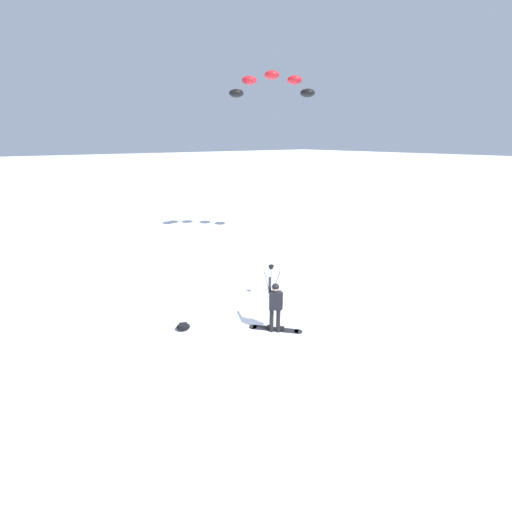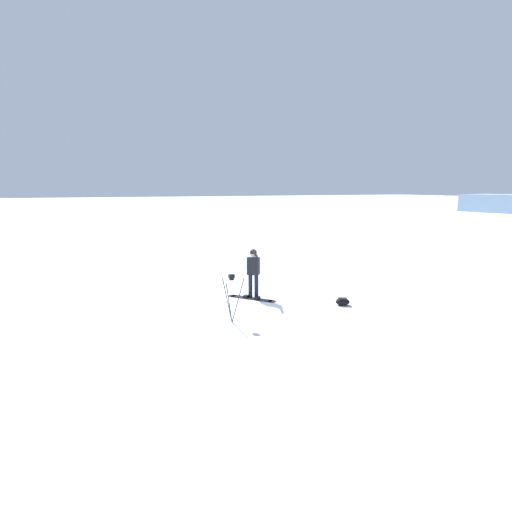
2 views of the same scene
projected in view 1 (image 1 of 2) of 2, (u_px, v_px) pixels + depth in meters
The scene contains 6 objects.
ground_plane at pixel (269, 329), 11.47m from camera, with size 300.00×300.00×0.00m, color white.
snowboarder at pixel (275, 302), 10.97m from camera, with size 0.78×0.47×1.76m.
snowboard at pixel (275, 329), 11.41m from camera, with size 1.42×1.30×0.10m.
traction_kite at pixel (272, 84), 18.84m from camera, with size 3.78×4.31×1.35m.
gear_bag_large at pixel (183, 327), 11.35m from camera, with size 0.48×0.55×0.24m.
camera_tripod at pixel (271, 275), 13.36m from camera, with size 0.70×0.68×1.42m.
Camera 1 is at (-7.74, 6.42, 6.05)m, focal length 23.90 mm.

